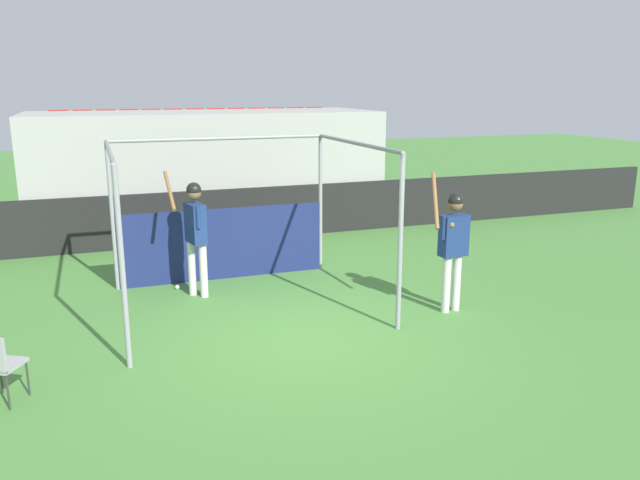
{
  "coord_description": "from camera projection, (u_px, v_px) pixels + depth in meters",
  "views": [
    {
      "loc": [
        -2.58,
        -7.68,
        3.42
      ],
      "look_at": [
        0.68,
        1.31,
        1.05
      ],
      "focal_mm": 35.0,
      "sensor_mm": 36.0,
      "label": 1
    }
  ],
  "objects": [
    {
      "name": "bleacher_section",
      "position": [
        207.0,
        170.0,
        15.31
      ],
      "size": [
        8.15,
        3.2,
        2.86
      ],
      "color": "#9E9E99",
      "rests_on": "ground"
    },
    {
      "name": "ground_plane",
      "position": [
        306.0,
        338.0,
        8.69
      ],
      "size": [
        60.0,
        60.0,
        0.0
      ],
      "primitive_type": "plane",
      "color": "#477F38"
    },
    {
      "name": "baseball",
      "position": [
        177.0,
        287.0,
        10.78
      ],
      "size": [
        0.07,
        0.07,
        0.07
      ],
      "color": "white",
      "rests_on": "ground"
    },
    {
      "name": "outfield_wall",
      "position": [
        221.0,
        216.0,
        13.99
      ],
      "size": [
        24.0,
        0.12,
        1.18
      ],
      "color": "black",
      "rests_on": "ground"
    },
    {
      "name": "batting_cage",
      "position": [
        229.0,
        225.0,
        10.65
      ],
      "size": [
        3.8,
        3.35,
        2.57
      ],
      "color": "gray",
      "rests_on": "ground"
    },
    {
      "name": "player_batter",
      "position": [
        195.0,
        227.0,
        10.18
      ],
      "size": [
        0.57,
        0.86,
        2.06
      ],
      "rotation": [
        0.0,
        0.0,
        1.79
      ],
      "color": "silver",
      "rests_on": "ground"
    },
    {
      "name": "player_waiting",
      "position": [
        453.0,
        240.0,
        9.47
      ],
      "size": [
        0.75,
        0.55,
        2.16
      ],
      "rotation": [
        0.0,
        0.0,
        -3.05
      ],
      "color": "silver",
      "rests_on": "ground"
    }
  ]
}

